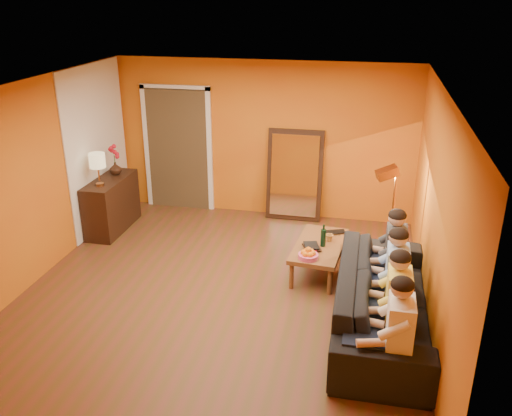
% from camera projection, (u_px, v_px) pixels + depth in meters
% --- Properties ---
extents(room_shell, '(5.00, 5.50, 2.60)m').
position_uv_depth(room_shell, '(227.00, 188.00, 6.83)').
color(room_shell, brown).
rests_on(room_shell, ground).
extents(white_accent, '(0.02, 1.90, 2.58)m').
position_uv_depth(white_accent, '(98.00, 147.00, 8.57)').
color(white_accent, white).
rests_on(white_accent, wall_left).
extents(doorway_recess, '(1.06, 0.30, 2.10)m').
position_uv_depth(doorway_recess, '(180.00, 148.00, 9.45)').
color(doorway_recess, '#3F2D19').
rests_on(doorway_recess, floor).
extents(door_jamb_left, '(0.08, 0.06, 2.20)m').
position_uv_depth(door_jamb_left, '(147.00, 148.00, 9.45)').
color(door_jamb_left, white).
rests_on(door_jamb_left, wall_back).
extents(door_jamb_right, '(0.08, 0.06, 2.20)m').
position_uv_depth(door_jamb_right, '(210.00, 152.00, 9.23)').
color(door_jamb_right, white).
rests_on(door_jamb_right, wall_back).
extents(door_header, '(1.22, 0.06, 0.08)m').
position_uv_depth(door_header, '(175.00, 87.00, 8.94)').
color(door_header, white).
rests_on(door_header, wall_back).
extents(mirror_frame, '(0.92, 0.27, 1.51)m').
position_uv_depth(mirror_frame, '(295.00, 175.00, 8.98)').
color(mirror_frame, black).
rests_on(mirror_frame, floor).
extents(mirror_glass, '(0.78, 0.21, 1.35)m').
position_uv_depth(mirror_glass, '(294.00, 176.00, 8.94)').
color(mirror_glass, white).
rests_on(mirror_glass, mirror_frame).
extents(sideboard, '(0.44, 1.18, 0.85)m').
position_uv_depth(sideboard, '(112.00, 204.00, 8.67)').
color(sideboard, black).
rests_on(sideboard, floor).
extents(table_lamp, '(0.24, 0.24, 0.51)m').
position_uv_depth(table_lamp, '(98.00, 170.00, 8.14)').
color(table_lamp, beige).
rests_on(table_lamp, sideboard).
extents(sofa, '(2.59, 1.01, 0.76)m').
position_uv_depth(sofa, '(382.00, 299.00, 6.11)').
color(sofa, black).
rests_on(sofa, floor).
extents(coffee_table, '(0.73, 1.27, 0.42)m').
position_uv_depth(coffee_table, '(319.00, 258.00, 7.42)').
color(coffee_table, brown).
rests_on(coffee_table, floor).
extents(floor_lamp, '(0.35, 0.31, 1.44)m').
position_uv_depth(floor_lamp, '(392.00, 220.00, 7.35)').
color(floor_lamp, '#B26C34').
rests_on(floor_lamp, floor).
extents(dog, '(0.56, 0.68, 0.69)m').
position_uv_depth(dog, '(350.00, 331.00, 5.60)').
color(dog, '#A77C4B').
rests_on(dog, floor).
extents(person_far_left, '(0.70, 0.44, 1.22)m').
position_uv_depth(person_far_left, '(399.00, 335.00, 5.09)').
color(person_far_left, white).
rests_on(person_far_left, sofa).
extents(person_mid_left, '(0.70, 0.44, 1.22)m').
position_uv_depth(person_mid_left, '(397.00, 304.00, 5.59)').
color(person_mid_left, '#EDD64F').
rests_on(person_mid_left, sofa).
extents(person_mid_right, '(0.70, 0.44, 1.22)m').
position_uv_depth(person_mid_right, '(396.00, 278.00, 6.09)').
color(person_mid_right, '#90AFDF').
rests_on(person_mid_right, sofa).
extents(person_far_right, '(0.70, 0.44, 1.22)m').
position_uv_depth(person_far_right, '(395.00, 256.00, 6.59)').
color(person_far_right, '#2E2F33').
rests_on(person_far_right, sofa).
extents(fruit_bowl, '(0.26, 0.26, 0.16)m').
position_uv_depth(fruit_bowl, '(308.00, 253.00, 6.92)').
color(fruit_bowl, '#E24F81').
rests_on(fruit_bowl, coffee_table).
extents(wine_bottle, '(0.07, 0.07, 0.31)m').
position_uv_depth(wine_bottle, '(323.00, 235.00, 7.22)').
color(wine_bottle, black).
rests_on(wine_bottle, coffee_table).
extents(tumbler, '(0.13, 0.13, 0.10)m').
position_uv_depth(tumbler, '(329.00, 238.00, 7.40)').
color(tumbler, '#B27F3F').
rests_on(tumbler, coffee_table).
extents(laptop, '(0.38, 0.32, 0.03)m').
position_uv_depth(laptop, '(335.00, 234.00, 7.61)').
color(laptop, black).
rests_on(laptop, coffee_table).
extents(book_lower, '(0.29, 0.33, 0.03)m').
position_uv_depth(book_lower, '(304.00, 248.00, 7.19)').
color(book_lower, black).
rests_on(book_lower, coffee_table).
extents(book_mid, '(0.17, 0.22, 0.02)m').
position_uv_depth(book_mid, '(305.00, 247.00, 7.18)').
color(book_mid, red).
rests_on(book_mid, book_lower).
extents(book_upper, '(0.24, 0.29, 0.02)m').
position_uv_depth(book_upper, '(304.00, 246.00, 7.16)').
color(book_upper, black).
rests_on(book_upper, book_mid).
extents(vase, '(0.19, 0.19, 0.20)m').
position_uv_depth(vase, '(115.00, 168.00, 8.70)').
color(vase, black).
rests_on(vase, sideboard).
extents(flowers, '(0.17, 0.17, 0.51)m').
position_uv_depth(flowers, '(114.00, 152.00, 8.59)').
color(flowers, red).
rests_on(flowers, vase).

